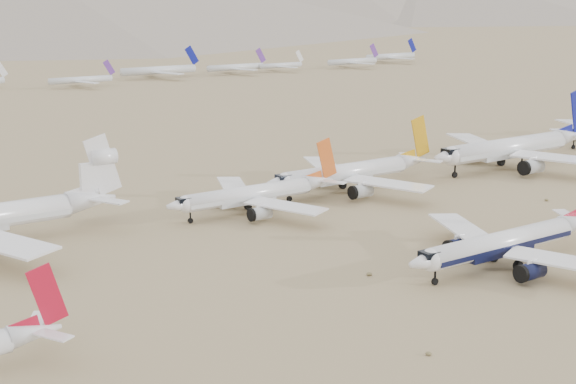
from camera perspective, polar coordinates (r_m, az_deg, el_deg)
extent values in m
plane|color=olive|center=(154.30, 18.04, -5.03)|extent=(7000.00, 7000.00, 0.00)
cylinder|color=white|center=(149.77, 14.95, -3.49)|extent=(34.59, 4.09, 4.09)
cube|color=black|center=(149.92, 14.94, -3.68)|extent=(33.90, 4.15, 0.92)
sphere|color=white|center=(137.69, 10.17, -4.77)|extent=(4.09, 4.09, 4.09)
cube|color=black|center=(136.92, 10.00, -4.38)|extent=(2.86, 2.66, 1.02)
cube|color=white|center=(144.84, 19.24, -4.71)|extent=(13.36, 21.05, 0.64)
cylinder|color=black|center=(144.01, 16.92, -5.40)|extent=(4.80, 2.94, 2.94)
cube|color=white|center=(159.63, 12.31, -2.52)|extent=(13.36, 21.05, 0.64)
cube|color=white|center=(169.33, 19.13, -1.49)|extent=(5.49, 7.18, 0.25)
cylinder|color=black|center=(154.58, 12.06, -3.76)|extent=(4.80, 2.94, 2.94)
cylinder|color=black|center=(139.72, 10.40, -6.28)|extent=(1.23, 0.51, 1.23)
cylinder|color=black|center=(150.25, 16.04, -5.05)|extent=(1.72, 1.02, 1.72)
cylinder|color=black|center=(153.74, 14.42, -4.50)|extent=(1.72, 1.02, 1.72)
cone|color=white|center=(114.40, -17.54, -9.48)|extent=(7.13, 3.42, 3.42)
cube|color=white|center=(111.67, -16.37, -9.74)|extent=(4.53, 5.92, 0.21)
cube|color=white|center=(117.51, -17.37, -8.60)|extent=(4.53, 5.92, 0.21)
cube|color=#A80D24|center=(113.09, -16.75, -7.00)|extent=(5.40, 0.27, 8.90)
cylinder|color=white|center=(234.27, 15.37, 3.08)|extent=(43.88, 5.32, 5.32)
cube|color=silver|center=(234.39, 15.36, 2.92)|extent=(43.00, 5.40, 1.20)
sphere|color=white|center=(218.33, 11.59, 2.53)|extent=(5.32, 5.32, 5.32)
cube|color=black|center=(217.49, 11.46, 2.88)|extent=(3.72, 3.46, 1.33)
cone|color=white|center=(255.15, 19.39, 3.74)|extent=(10.97, 5.32, 5.32)
cube|color=white|center=(227.56, 18.85, 2.28)|extent=(16.95, 26.71, 0.82)
cylinder|color=silver|center=(226.28, 16.98, 1.74)|extent=(6.09, 3.83, 3.83)
cube|color=white|center=(247.02, 13.17, 3.54)|extent=(16.95, 26.71, 0.82)
cube|color=white|center=(259.71, 18.79, 4.11)|extent=(6.97, 9.11, 0.32)
cylinder|color=silver|center=(240.18, 12.99, 2.68)|extent=(6.09, 3.83, 3.83)
cylinder|color=black|center=(220.35, 11.77, 1.21)|extent=(1.60, 0.66, 1.60)
cylinder|color=black|center=(234.26, 16.27, 1.77)|extent=(2.23, 1.33, 2.23)
cylinder|color=black|center=(238.96, 14.91, 2.10)|extent=(2.23, 1.33, 2.23)
cylinder|color=white|center=(199.89, 4.12, 1.42)|extent=(36.09, 4.39, 4.39)
cube|color=silver|center=(200.01, 4.12, 1.26)|extent=(35.37, 4.45, 0.99)
sphere|color=white|center=(189.55, -0.18, 0.75)|extent=(4.39, 4.39, 4.39)
cube|color=black|center=(188.92, -0.35, 1.09)|extent=(3.07, 2.85, 1.10)
cone|color=white|center=(214.02, 8.84, 2.22)|extent=(9.02, 4.39, 4.39)
cube|color=white|center=(192.26, 7.11, 0.60)|extent=(13.94, 21.96, 0.68)
cube|color=white|center=(212.14, 9.96, 2.22)|extent=(5.73, 7.49, 0.26)
cylinder|color=silver|center=(192.52, 5.27, 0.06)|extent=(5.01, 3.16, 3.16)
cube|color=white|center=(211.58, 2.60, 1.93)|extent=(13.94, 21.96, 0.68)
cube|color=white|center=(218.08, 8.45, 2.60)|extent=(5.73, 7.49, 0.26)
cylinder|color=silver|center=(206.25, 2.14, 1.05)|extent=(5.01, 3.16, 3.16)
cube|color=#C58B12|center=(214.54, 9.40, 3.92)|extent=(6.84, 0.35, 11.27)
cylinder|color=black|center=(191.19, 0.09, -0.48)|extent=(1.32, 0.55, 1.32)
cylinder|color=black|center=(199.41, 4.99, 0.15)|extent=(1.84, 1.10, 1.84)
cylinder|color=black|center=(204.08, 3.91, 0.49)|extent=(1.84, 1.10, 1.84)
cylinder|color=white|center=(180.39, -2.80, -0.15)|extent=(31.59, 3.86, 3.86)
cube|color=silver|center=(180.50, -2.79, -0.30)|extent=(30.96, 3.92, 0.87)
sphere|color=white|center=(173.02, -7.27, -0.86)|extent=(3.86, 3.86, 3.86)
cube|color=black|center=(172.50, -7.45, -0.55)|extent=(2.70, 2.51, 0.97)
cone|color=white|center=(190.84, 2.22, 0.74)|extent=(7.90, 3.86, 3.86)
cube|color=white|center=(172.72, -0.18, -1.00)|extent=(12.20, 19.22, 0.60)
cube|color=white|center=(188.78, 3.25, 0.73)|extent=(5.01, 6.56, 0.23)
cylinder|color=silver|center=(173.67, -1.94, -1.52)|extent=(4.39, 2.78, 2.78)
cube|color=white|center=(191.07, -3.90, 0.44)|extent=(12.20, 19.22, 0.60)
cube|color=white|center=(194.49, 1.95, 1.14)|extent=(5.01, 6.56, 0.23)
cylinder|color=silver|center=(186.68, -4.49, -0.45)|extent=(4.39, 2.78, 2.78)
cube|color=#CF561C|center=(190.94, 2.77, 2.42)|extent=(5.99, 0.31, 9.86)
cylinder|color=black|center=(174.46, -6.95, -2.04)|extent=(1.16, 0.48, 1.16)
cylinder|color=black|center=(179.75, -1.98, -1.39)|extent=(1.62, 0.97, 1.62)
cylinder|color=black|center=(184.20, -2.87, -1.01)|extent=(1.62, 0.97, 1.62)
cone|color=white|center=(173.08, -13.82, -0.56)|extent=(10.52, 5.04, 5.04)
cube|color=white|center=(153.47, -19.82, -3.35)|extent=(16.25, 25.60, 0.78)
cube|color=white|center=(169.21, -12.61, -0.60)|extent=(6.68, 8.73, 0.30)
cube|color=white|center=(178.03, -13.76, 0.05)|extent=(6.68, 8.73, 0.30)
cube|color=white|center=(172.43, -13.05, 1.91)|extent=(7.97, 0.40, 13.14)
cylinder|color=white|center=(172.21, -12.99, 2.45)|extent=(5.26, 3.26, 3.26)
sphere|color=white|center=(269.49, 19.56, 3.94)|extent=(4.46, 4.46, 4.46)
cube|color=black|center=(268.76, 19.50, 4.19)|extent=(3.12, 2.90, 1.12)
cylinder|color=black|center=(271.13, 19.63, 3.03)|extent=(1.34, 0.56, 1.34)
cube|color=white|center=(445.96, -19.74, 8.24)|extent=(6.93, 0.34, 8.73)
cylinder|color=silver|center=(436.77, -14.53, 7.73)|extent=(33.82, 3.34, 3.34)
cube|color=#5A2D8D|center=(441.78, -12.61, 8.64)|extent=(6.74, 0.33, 8.48)
cube|color=silver|center=(428.63, -14.12, 7.58)|extent=(8.91, 15.57, 0.33)
cube|color=silver|center=(445.04, -14.91, 7.75)|extent=(8.91, 15.57, 0.33)
cylinder|color=silver|center=(475.33, -9.18, 8.55)|extent=(46.12, 4.56, 4.56)
cube|color=navy|center=(484.18, -6.86, 9.64)|extent=(9.18, 0.46, 11.57)
cube|color=silver|center=(464.64, -8.55, 8.36)|extent=(12.15, 21.23, 0.46)
cube|color=silver|center=(486.20, -9.78, 8.56)|extent=(12.15, 21.23, 0.46)
cylinder|color=silver|center=(493.93, -3.74, 8.85)|extent=(38.23, 3.78, 3.78)
cube|color=#5A2D8D|center=(502.68, -1.96, 9.69)|extent=(7.61, 0.38, 9.59)
cube|color=silver|center=(485.50, -3.14, 8.70)|extent=(10.07, 17.60, 0.38)
cube|color=silver|center=(502.52, -4.31, 8.86)|extent=(10.07, 17.60, 0.38)
cylinder|color=silver|center=(509.28, -0.55, 8.99)|extent=(31.21, 3.08, 3.08)
cube|color=white|center=(517.06, 0.83, 9.65)|extent=(6.22, 0.31, 7.83)
cube|color=silver|center=(502.62, -0.04, 8.87)|extent=(8.22, 14.37, 0.31)
cube|color=silver|center=(516.05, -1.05, 9.01)|extent=(8.22, 14.37, 0.31)
cylinder|color=silver|center=(536.33, 4.61, 9.24)|extent=(38.54, 3.81, 3.81)
cube|color=#5A2D8D|center=(547.29, 6.13, 9.98)|extent=(7.68, 0.38, 9.67)
cube|color=silver|center=(528.63, 5.29, 9.10)|extent=(10.15, 17.74, 0.38)
cube|color=silver|center=(544.19, 3.95, 9.26)|extent=(10.15, 17.74, 0.38)
cylinder|color=silver|center=(579.04, 7.31, 9.54)|extent=(42.23, 4.17, 4.17)
cube|color=navy|center=(591.80, 8.81, 10.27)|extent=(8.41, 0.42, 10.59)
cube|color=silver|center=(570.93, 8.04, 9.39)|extent=(11.13, 19.44, 0.42)
cube|color=silver|center=(587.33, 6.60, 9.56)|extent=(11.13, 19.44, 0.42)
ellipsoid|color=brown|center=(129.08, -17.45, -8.59)|extent=(1.12, 1.12, 0.62)
ellipsoid|color=brown|center=(114.06, 9.96, -11.25)|extent=(0.84, 0.84, 0.46)
ellipsoid|color=brown|center=(142.64, 5.80, -5.82)|extent=(0.98, 0.98, 0.54)
ellipsoid|color=brown|center=(201.36, 17.91, -0.54)|extent=(0.98, 0.98, 0.54)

